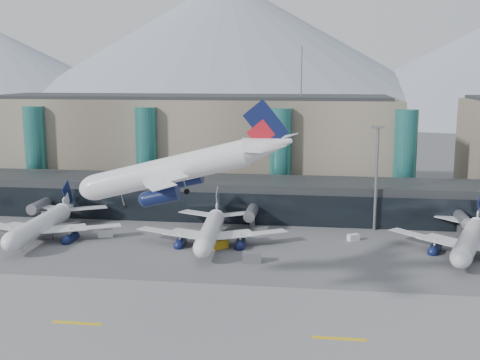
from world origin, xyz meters
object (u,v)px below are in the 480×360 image
(veh_a, at_px, (105,233))
(veh_h, at_px, (219,244))
(veh_c, at_px, (252,257))
(veh_d, at_px, (353,237))
(hero_jet, at_px, (190,160))
(lightmast_mid, at_px, (376,172))
(jet_parked_right, at_px, (472,231))
(jet_parked_mid, at_px, (212,223))
(jet_parked_left, at_px, (46,217))

(veh_a, xyz_separation_m, veh_h, (28.17, -5.60, 0.02))
(veh_c, xyz_separation_m, veh_h, (-8.25, 8.75, -0.08))
(veh_c, distance_m, veh_d, 28.49)
(veh_c, xyz_separation_m, veh_d, (21.22, 19.00, -0.32))
(hero_jet, bearing_deg, lightmast_mid, 61.55)
(jet_parked_right, relative_size, veh_a, 10.91)
(jet_parked_right, bearing_deg, jet_parked_mid, 109.25)
(jet_parked_left, distance_m, veh_a, 14.53)
(jet_parked_mid, height_order, jet_parked_right, jet_parked_right)
(jet_parked_left, height_order, veh_d, jet_parked_left)
(lightmast_mid, xyz_separation_m, hero_jet, (-33.67, -54.87, 10.17))
(hero_jet, height_order, veh_h, hero_jet)
(jet_parked_right, distance_m, veh_h, 54.47)
(jet_parked_right, bearing_deg, lightmast_mid, 70.08)
(jet_parked_mid, height_order, veh_h, jet_parked_mid)
(veh_d, bearing_deg, lightmast_mid, 28.62)
(lightmast_mid, bearing_deg, jet_parked_mid, -157.54)
(hero_jet, distance_m, jet_parked_mid, 44.39)
(jet_parked_mid, height_order, veh_d, jet_parked_mid)
(hero_jet, relative_size, veh_h, 10.53)
(jet_parked_left, relative_size, veh_d, 14.63)
(jet_parked_left, bearing_deg, hero_jet, -133.68)
(hero_jet, distance_m, jet_parked_right, 68.76)
(jet_parked_left, relative_size, veh_a, 11.19)
(jet_parked_right, bearing_deg, veh_h, 114.47)
(hero_jet, relative_size, jet_parked_right, 1.00)
(lightmast_mid, bearing_deg, veh_a, -166.74)
(jet_parked_left, bearing_deg, jet_parked_right, -91.70)
(hero_jet, relative_size, jet_parked_left, 0.98)
(jet_parked_right, distance_m, veh_c, 47.98)
(veh_c, bearing_deg, veh_h, 128.51)
(lightmast_mid, height_order, jet_parked_left, lightmast_mid)
(lightmast_mid, relative_size, veh_h, 7.20)
(lightmast_mid, distance_m, veh_h, 42.73)
(veh_d, bearing_deg, jet_parked_left, 151.50)
(lightmast_mid, bearing_deg, veh_d, -118.38)
(jet_parked_mid, xyz_separation_m, veh_h, (2.57, -4.96, -3.43))
(jet_parked_left, distance_m, veh_c, 52.30)
(lightmast_mid, distance_m, veh_c, 41.82)
(hero_jet, relative_size, veh_a, 10.97)
(hero_jet, xyz_separation_m, jet_parked_left, (-43.53, 38.98, -19.94))
(lightmast_mid, xyz_separation_m, veh_d, (-5.53, -10.24, -13.67))
(lightmast_mid, distance_m, jet_parked_mid, 41.87)
(lightmast_mid, xyz_separation_m, jet_parked_left, (-77.20, -15.89, -9.77))
(veh_h, bearing_deg, jet_parked_mid, 75.17)
(jet_parked_mid, bearing_deg, jet_parked_left, 86.49)
(lightmast_mid, bearing_deg, veh_h, -149.66)
(jet_parked_mid, relative_size, veh_c, 9.42)
(jet_parked_left, height_order, jet_parked_right, jet_parked_left)
(jet_parked_mid, height_order, veh_c, jet_parked_mid)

